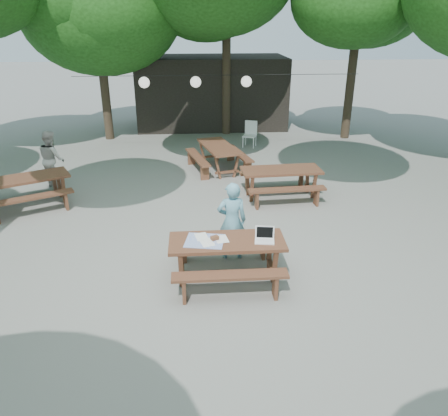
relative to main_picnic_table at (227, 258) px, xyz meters
The scene contains 12 objects.
ground 1.55m from the main_picnic_table, 97.47° to the left, with size 80.00×80.00×0.00m, color slate.
pavilion 12.03m from the main_picnic_table, 88.54° to the left, with size 6.00×3.00×2.80m, color black.
main_picnic_table is the anchor object (origin of this frame).
picnic_table_nw 5.80m from the main_picnic_table, 142.33° to the left, with size 2.41×2.26×0.75m.
picnic_table_ne 4.06m from the main_picnic_table, 65.72° to the left, with size 2.04×1.69×0.75m.
picnic_table_far_e 6.01m from the main_picnic_table, 87.90° to the left, with size 2.00×2.23×0.75m.
woman 0.84m from the main_picnic_table, 78.36° to the left, with size 0.56×0.37×1.53m, color #67A6BB.
second_person 6.61m from the main_picnic_table, 131.17° to the left, with size 0.75×0.58×1.53m, color beige.
plastic_chair 8.60m from the main_picnic_table, 80.07° to the left, with size 0.57×0.57×0.90m.
laptop 0.77m from the main_picnic_table, ahead, with size 0.37×0.31×0.24m.
tabletop_clutter 0.51m from the main_picnic_table, behind, with size 0.79×0.66×0.08m.
paper_lanterns 7.76m from the main_picnic_table, 92.92° to the left, with size 9.00×0.34×0.38m.
Camera 1 is at (-0.34, -8.12, 4.29)m, focal length 35.00 mm.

